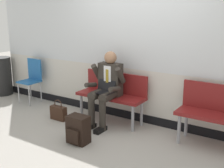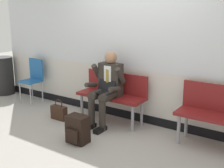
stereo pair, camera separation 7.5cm
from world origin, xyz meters
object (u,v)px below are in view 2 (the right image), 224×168
(person_seated, at_px, (106,87))
(trash_bin, at_px, (3,76))
(bench_with_person, at_px, (113,92))
(folding_chair, at_px, (33,76))
(backpack, at_px, (77,130))
(handbag, at_px, (59,112))

(person_seated, xyz_separation_m, trash_bin, (-3.04, 0.18, -0.24))
(bench_with_person, relative_size, folding_chair, 1.34)
(bench_with_person, bearing_deg, person_seated, -90.00)
(backpack, height_order, handbag, backpack)
(backpack, height_order, folding_chair, folding_chair)
(handbag, xyz_separation_m, folding_chair, (-1.18, 0.48, 0.41))
(handbag, height_order, trash_bin, trash_bin)
(bench_with_person, bearing_deg, handbag, -148.72)
(folding_chair, bearing_deg, bench_with_person, 0.61)
(person_seated, bearing_deg, handbag, -159.48)
(person_seated, bearing_deg, folding_chair, 175.13)
(bench_with_person, distance_m, backpack, 1.08)
(person_seated, relative_size, folding_chair, 1.37)
(bench_with_person, bearing_deg, backpack, -86.16)
(person_seated, height_order, folding_chair, person_seated)
(person_seated, xyz_separation_m, backpack, (0.07, -0.84, -0.46))
(folding_chair, relative_size, trash_bin, 1.06)
(backpack, distance_m, trash_bin, 3.28)
(backpack, xyz_separation_m, folding_chair, (-2.08, 1.01, 0.34))
(person_seated, distance_m, handbag, 1.03)
(folding_chair, bearing_deg, person_seated, -4.87)
(bench_with_person, distance_m, trash_bin, 3.04)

